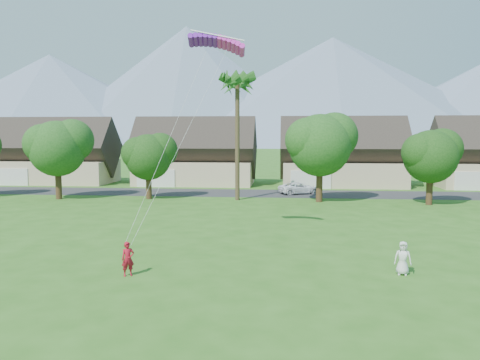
# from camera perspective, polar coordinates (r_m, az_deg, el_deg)

# --- Properties ---
(ground) EXTENTS (500.00, 500.00, 0.00)m
(ground) POSITION_cam_1_polar(r_m,az_deg,el_deg) (18.67, -2.97, -14.71)
(ground) COLOR #2D6019
(ground) RESTS_ON ground
(street) EXTENTS (90.00, 7.00, 0.01)m
(street) POSITION_cam_1_polar(r_m,az_deg,el_deg) (51.80, 2.49, -1.63)
(street) COLOR #2D2D30
(street) RESTS_ON ground
(kite_flyer) EXTENTS (0.69, 0.62, 1.59)m
(kite_flyer) POSITION_cam_1_polar(r_m,az_deg,el_deg) (22.31, -13.51, -9.33)
(kite_flyer) COLOR #A61324
(kite_flyer) RESTS_ON ground
(watcher) EXTENTS (0.85, 0.64, 1.57)m
(watcher) POSITION_cam_1_polar(r_m,az_deg,el_deg) (23.14, 19.23, -8.98)
(watcher) COLOR silver
(watcher) RESTS_ON ground
(parked_car) EXTENTS (4.98, 3.76, 1.26)m
(parked_car) POSITION_cam_1_polar(r_m,az_deg,el_deg) (51.69, 7.24, -0.99)
(parked_car) COLOR white
(parked_car) RESTS_ON ground
(mountain_ridge) EXTENTS (540.00, 240.00, 70.00)m
(mountain_ridge) POSITION_cam_1_polar(r_m,az_deg,el_deg) (278.36, 7.08, 10.15)
(mountain_ridge) COLOR slate
(mountain_ridge) RESTS_ON ground
(houses_row) EXTENTS (72.75, 8.19, 8.86)m
(houses_row) POSITION_cam_1_polar(r_m,az_deg,el_deg) (60.44, 3.40, 2.66)
(houses_row) COLOR beige
(houses_row) RESTS_ON ground
(tree_row) EXTENTS (62.27, 6.67, 8.45)m
(tree_row) POSITION_cam_1_polar(r_m,az_deg,el_deg) (45.43, 0.68, 3.55)
(tree_row) COLOR #47301C
(tree_row) RESTS_ON ground
(fan_palm) EXTENTS (3.00, 3.00, 13.80)m
(fan_palm) POSITION_cam_1_polar(r_m,az_deg,el_deg) (46.37, -0.33, 12.15)
(fan_palm) COLOR #4C3D26
(fan_palm) RESTS_ON ground
(parafoil_kite) EXTENTS (3.30, 1.06, 0.50)m
(parafoil_kite) POSITION_cam_1_polar(r_m,az_deg,el_deg) (28.17, -2.76, 16.54)
(parafoil_kite) COLOR #6F17AF
(parafoil_kite) RESTS_ON ground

